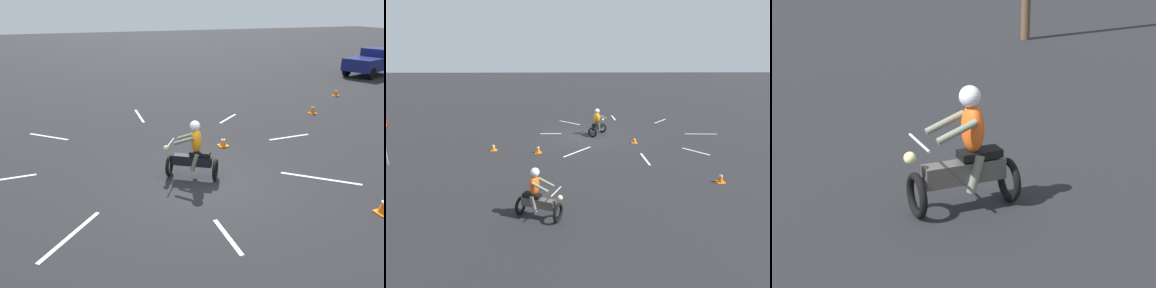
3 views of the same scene
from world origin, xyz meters
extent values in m
plane|color=black|center=(0.00, 0.00, 0.00)|extent=(120.00, 120.00, 0.00)
torus|color=black|center=(-0.89, -0.81, 0.30)|extent=(0.56, 0.40, 0.60)
torus|color=black|center=(-0.21, 0.29, 0.30)|extent=(0.56, 0.40, 0.60)
cube|color=black|center=(-0.55, -0.26, 0.52)|extent=(0.78, 1.06, 0.28)
cube|color=black|center=(-0.44, -0.07, 0.74)|extent=(0.52, 0.61, 0.10)
cylinder|color=silver|center=(-0.87, -0.77, 1.00)|extent=(0.61, 0.40, 0.04)
sphere|color=#F2E08C|center=(-0.94, -0.88, 0.82)|extent=(0.22, 0.22, 0.16)
ellipsoid|color=orange|center=(-0.49, -0.16, 1.10)|extent=(0.49, 0.45, 0.64)
cylinder|color=slate|center=(-0.82, -0.31, 1.15)|extent=(0.36, 0.51, 0.27)
cylinder|color=slate|center=(-0.48, -0.52, 1.15)|extent=(0.36, 0.51, 0.27)
cylinder|color=slate|center=(-0.62, -0.10, 0.52)|extent=(0.23, 0.27, 0.51)
cylinder|color=slate|center=(-0.38, -0.25, 0.52)|extent=(0.23, 0.27, 0.51)
sphere|color=white|center=(-0.51, -0.19, 1.52)|extent=(0.39, 0.39, 0.28)
torus|color=black|center=(1.46, 9.76, 0.30)|extent=(0.31, 0.60, 0.60)
torus|color=black|center=(2.67, 9.29, 0.30)|extent=(0.31, 0.60, 0.60)
cube|color=#4C4742|center=(2.06, 9.52, 0.52)|extent=(1.11, 0.63, 0.28)
cube|color=black|center=(2.27, 9.44, 0.74)|extent=(0.62, 0.45, 0.10)
cylinder|color=silver|center=(1.50, 9.74, 1.00)|extent=(0.29, 0.66, 0.04)
sphere|color=#F2E08C|center=(1.38, 9.79, 0.82)|extent=(0.21, 0.21, 0.16)
ellipsoid|color=#EA5919|center=(2.17, 9.48, 1.10)|extent=(0.41, 0.47, 0.64)
cylinder|color=slate|center=(1.97, 9.78, 1.15)|extent=(0.54, 0.28, 0.27)
cylinder|color=slate|center=(1.82, 9.40, 1.15)|extent=(0.54, 0.28, 0.27)
cylinder|color=slate|center=(2.21, 9.62, 0.52)|extent=(0.27, 0.20, 0.51)
cylinder|color=slate|center=(2.10, 9.36, 0.52)|extent=(0.27, 0.20, 0.51)
sphere|color=silver|center=(2.14, 9.49, 1.52)|extent=(0.36, 0.36, 0.28)
cube|color=orange|center=(2.77, 3.24, 0.01)|extent=(0.32, 0.32, 0.03)
cone|color=orange|center=(2.77, 3.24, 0.23)|extent=(0.24, 0.24, 0.39)
cylinder|color=white|center=(2.77, 3.24, 0.28)|extent=(0.13, 0.13, 0.05)
cube|color=orange|center=(-4.86, 7.01, 0.01)|extent=(0.32, 0.32, 0.03)
cone|color=orange|center=(-4.86, 7.01, 0.22)|extent=(0.24, 0.24, 0.38)
cylinder|color=white|center=(-4.86, 7.01, 0.28)|extent=(0.13, 0.13, 0.05)
cube|color=orange|center=(5.15, 2.81, 0.01)|extent=(0.32, 0.32, 0.03)
cone|color=orange|center=(5.15, 2.81, 0.21)|extent=(0.24, 0.24, 0.35)
cylinder|color=white|center=(5.15, 2.81, 0.26)|extent=(0.13, 0.13, 0.05)
cube|color=orange|center=(-2.51, 1.59, 0.01)|extent=(0.32, 0.32, 0.03)
cone|color=orange|center=(-2.51, 1.59, 0.17)|extent=(0.24, 0.24, 0.29)
cylinder|color=white|center=(-2.51, 1.59, 0.22)|extent=(0.13, 0.13, 0.05)
cube|color=silver|center=(2.38, -0.54, 0.00)|extent=(1.35, 0.11, 0.01)
cube|color=silver|center=(0.75, 3.07, 0.00)|extent=(1.50, 1.69, 0.01)
cube|color=silver|center=(-2.51, 4.24, 0.00)|extent=(0.15, 1.68, 0.01)
cube|color=silver|center=(-5.42, 3.14, 0.00)|extent=(1.06, 1.24, 0.01)
cube|color=silver|center=(-7.12, -0.30, 0.00)|extent=(2.04, 0.19, 0.01)
cube|color=silver|center=(-5.58, -4.02, 0.00)|extent=(1.24, 1.35, 0.01)
cube|color=silver|center=(-2.23, -5.26, 0.00)|extent=(0.15, 1.78, 0.01)
cube|color=silver|center=(1.22, -3.62, 0.00)|extent=(1.56, 1.37, 0.01)
camera|label=1|loc=(8.36, -3.52, 4.56)|focal=35.00mm
camera|label=2|loc=(1.00, 17.82, 4.96)|focal=28.00mm
camera|label=3|loc=(-4.22, 3.19, 4.14)|focal=70.00mm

